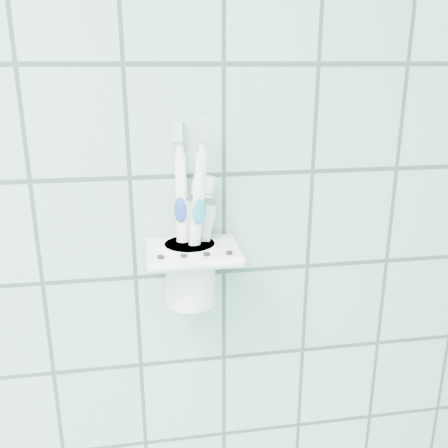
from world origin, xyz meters
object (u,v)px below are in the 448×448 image
(cup, at_px, (190,270))
(toothbrush_orange, at_px, (188,215))
(toothbrush_pink, at_px, (197,212))
(holder_bracket, at_px, (193,253))
(toothbrush_blue, at_px, (182,215))
(toothpaste_tube, at_px, (181,228))

(cup, relative_size, toothbrush_orange, 0.36)
(toothbrush_pink, height_order, toothbrush_orange, toothbrush_pink)
(toothbrush_orange, bearing_deg, holder_bracket, 56.00)
(toothbrush_pink, xyz_separation_m, toothbrush_orange, (-0.01, -0.01, -0.00))
(holder_bracket, xyz_separation_m, toothbrush_orange, (-0.01, -0.01, 0.05))
(toothbrush_blue, bearing_deg, toothbrush_orange, 9.69)
(toothbrush_blue, height_order, toothpaste_tube, toothbrush_blue)
(cup, xyz_separation_m, toothpaste_tube, (-0.01, 0.01, 0.05))
(toothbrush_pink, bearing_deg, toothbrush_orange, -131.16)
(holder_bracket, distance_m, toothpaste_tube, 0.03)
(toothbrush_pink, height_order, toothpaste_tube, toothbrush_pink)
(toothbrush_pink, bearing_deg, toothpaste_tube, 162.95)
(holder_bracket, distance_m, cup, 0.02)
(toothbrush_pink, xyz_separation_m, toothbrush_blue, (-0.02, -0.01, -0.00))
(toothbrush_pink, bearing_deg, toothbrush_blue, -146.59)
(holder_bracket, bearing_deg, toothbrush_orange, -118.94)
(cup, relative_size, toothpaste_tube, 0.49)
(cup, xyz_separation_m, toothbrush_blue, (-0.01, -0.01, 0.07))
(cup, bearing_deg, holder_bracket, -48.72)
(toothbrush_pink, xyz_separation_m, toothpaste_tube, (-0.02, 0.01, -0.02))
(toothbrush_blue, distance_m, toothpaste_tube, 0.03)
(toothpaste_tube, bearing_deg, cup, -21.08)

